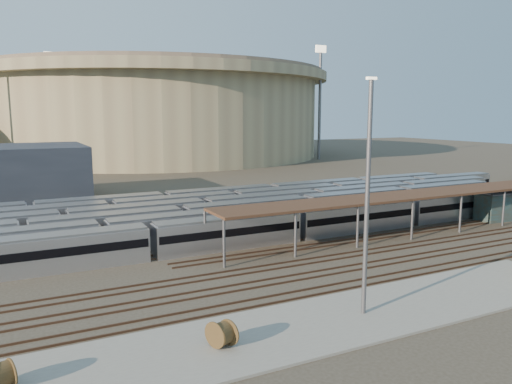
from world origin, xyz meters
The scene contains 11 objects.
ground centered at (0.00, 0.00, 0.00)m, with size 420.00×420.00×0.00m, color #383026.
apron centered at (-5.00, -15.00, 0.10)m, with size 50.00×9.00×0.20m, color gray.
subway_trains centered at (-1.15, 18.50, 1.80)m, with size 124.29×23.90×3.60m.
inspection_shed centered at (22.00, 4.00, 4.98)m, with size 60.30×6.00×5.30m.
empty_tracks centered at (0.00, -5.00, 0.09)m, with size 170.00×9.62×0.18m.
stadium centered at (25.00, 140.00, 16.47)m, with size 124.00×124.00×32.50m.
floodlight_2 centered at (70.00, 100.00, 20.65)m, with size 4.00×1.00×38.40m.
floodlight_3 centered at (-10.00, 160.00, 20.65)m, with size 4.00×1.00×38.40m.
cable_reel_west centered at (-28.50, -14.37, 1.04)m, with size 1.68×1.68×0.93m, color #503A20.
cable_reel_east centered at (-15.31, -15.34, 1.12)m, with size 1.85×1.85×1.03m, color #503A20.
yard_light_pole centered at (-3.07, -15.03, 9.39)m, with size 0.81×0.36×18.22m.
Camera 1 is at (-27.50, -44.57, 15.77)m, focal length 35.00 mm.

